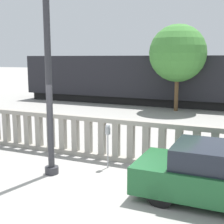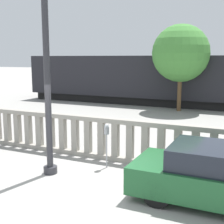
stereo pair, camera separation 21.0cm
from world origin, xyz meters
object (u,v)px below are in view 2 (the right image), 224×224
object	(u,v)px
parked_car	(219,176)
train_near	(215,81)
tree_left	(181,53)
parking_meter	(107,133)
lamppost	(47,67)

from	to	relation	value
parked_car	train_near	size ratio (longest dim) A/B	0.15
tree_left	parking_meter	bearing A→B (deg)	-88.04
train_near	lamppost	bearing A→B (deg)	-100.56
train_near	tree_left	world-z (taller)	tree_left
lamppost	parking_meter	distance (m)	2.52
lamppost	tree_left	world-z (taller)	lamppost
parking_meter	train_near	world-z (taller)	train_near
tree_left	parked_car	bearing A→B (deg)	-72.98
parked_car	train_near	distance (m)	14.21
parking_meter	train_near	bearing A→B (deg)	83.89
parked_car	train_near	bearing A→B (deg)	104.61
lamppost	parking_meter	xyz separation A→B (m)	(1.24, 1.08, -1.91)
parked_car	tree_left	world-z (taller)	tree_left
parking_meter	train_near	xyz separation A→B (m)	(1.40, 13.07, 0.72)
lamppost	train_near	world-z (taller)	lamppost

